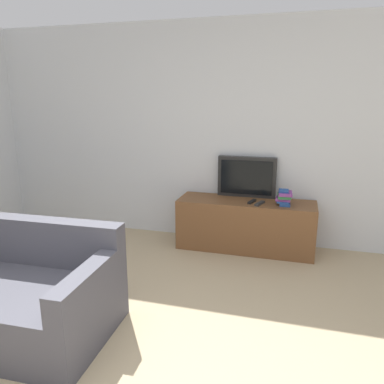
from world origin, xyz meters
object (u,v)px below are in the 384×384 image
book_stack (284,197)px  tv_stand (245,225)px  remote_secondary (260,203)px  television (247,177)px  remote_on_stand (252,202)px

book_stack → tv_stand: bearing=172.3°
tv_stand → remote_secondary: 0.36m
television → tv_stand: bearing=-81.2°
book_stack → remote_secondary: book_stack is taller
book_stack → remote_on_stand: bearing=179.4°
book_stack → remote_secondary: 0.27m
television → remote_secondary: bearing=-57.9°
tv_stand → remote_on_stand: 0.31m
book_stack → remote_on_stand: 0.36m
tv_stand → remote_on_stand: bearing=-37.3°
remote_on_stand → remote_secondary: bearing=-31.3°
tv_stand → remote_on_stand: remote_on_stand is taller
tv_stand → remote_secondary: remote_secondary is taller
television → book_stack: 0.54m
book_stack → remote_secondary: size_ratio=1.16×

